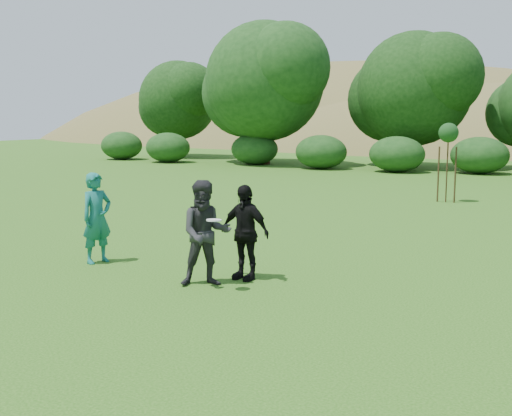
{
  "coord_description": "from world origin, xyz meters",
  "views": [
    {
      "loc": [
        6.86,
        -9.08,
        3.11
      ],
      "look_at": [
        0.0,
        3.0,
        1.1
      ],
      "focal_mm": 45.0,
      "sensor_mm": 36.0,
      "label": 1
    }
  ],
  "objects_px": {
    "player_black": "(244,232)",
    "sapling": "(448,135)",
    "player_teal": "(97,218)",
    "player_grey": "(206,233)"
  },
  "relations": [
    {
      "from": "player_teal",
      "to": "sapling",
      "type": "height_order",
      "value": "sapling"
    },
    {
      "from": "player_teal",
      "to": "player_grey",
      "type": "xyz_separation_m",
      "value": [
        3.04,
        -0.4,
        0.01
      ]
    },
    {
      "from": "player_teal",
      "to": "sapling",
      "type": "xyz_separation_m",
      "value": [
        4.17,
        13.38,
        1.46
      ]
    },
    {
      "from": "player_black",
      "to": "sapling",
      "type": "distance_m",
      "value": 13.14
    },
    {
      "from": "player_black",
      "to": "sapling",
      "type": "height_order",
      "value": "sapling"
    },
    {
      "from": "player_grey",
      "to": "player_teal",
      "type": "bearing_deg",
      "value": 135.05
    },
    {
      "from": "player_grey",
      "to": "player_black",
      "type": "relative_size",
      "value": 1.07
    },
    {
      "from": "player_teal",
      "to": "player_black",
      "type": "relative_size",
      "value": 1.06
    },
    {
      "from": "player_teal",
      "to": "sapling",
      "type": "relative_size",
      "value": 0.68
    },
    {
      "from": "player_teal",
      "to": "sapling",
      "type": "distance_m",
      "value": 14.09
    }
  ]
}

